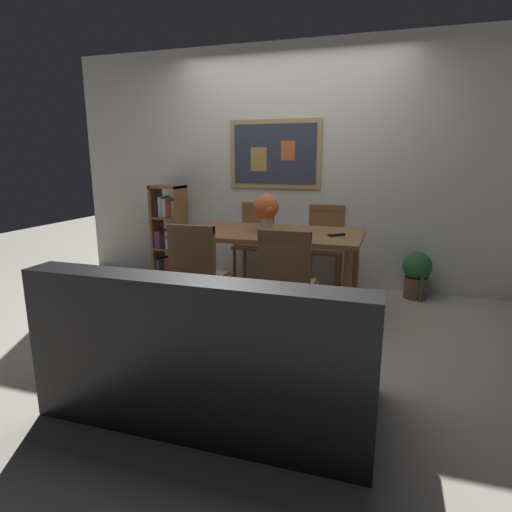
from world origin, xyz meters
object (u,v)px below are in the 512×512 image
at_px(leather_couch, 212,358).
at_px(tv_remote, 336,235).
at_px(dining_table, 270,241).
at_px(dining_chair_near_left, 198,270).
at_px(dining_chair_far_right, 325,240).
at_px(bookshelf, 170,237).
at_px(potted_ivy, 417,273).
at_px(dining_chair_near_right, 287,278).
at_px(dining_chair_far_left, 256,236).
at_px(flower_vase, 266,209).

height_order(leather_couch, tv_remote, leather_couch).
relative_size(dining_table, dining_chair_near_left, 1.83).
xyz_separation_m(dining_table, dining_chair_near_left, (-0.38, -0.77, -0.12)).
xyz_separation_m(dining_table, leather_couch, (0.15, -1.73, -0.34)).
bearing_deg(leather_couch, dining_chair_far_right, 84.55).
xyz_separation_m(dining_chair_far_right, bookshelf, (-1.79, -0.17, -0.03)).
bearing_deg(potted_ivy, dining_chair_far_right, 175.37).
height_order(dining_chair_near_left, dining_chair_far_right, same).
relative_size(dining_chair_near_right, potted_ivy, 1.71).
height_order(dining_chair_near_left, potted_ivy, dining_chair_near_left).
bearing_deg(bookshelf, dining_chair_near_right, -39.24).
bearing_deg(dining_chair_far_left, flower_vase, -65.90).
relative_size(dining_chair_far_right, flower_vase, 2.66).
distance_m(dining_chair_near_left, bookshelf, 1.73).
bearing_deg(leather_couch, dining_chair_far_left, 102.10).
bearing_deg(bookshelf, dining_chair_far_left, 9.95).
height_order(dining_table, dining_chair_far_left, dining_chair_far_left).
xyz_separation_m(dining_table, dining_chair_far_right, (0.39, 0.80, -0.12)).
relative_size(dining_chair_far_right, leather_couch, 0.51).
distance_m(bookshelf, flower_vase, 1.53).
bearing_deg(dining_table, leather_couch, -85.14).
distance_m(dining_chair_near_right, flower_vase, 1.01).
relative_size(dining_chair_near_right, flower_vase, 2.66).
bearing_deg(bookshelf, dining_chair_near_left, -54.09).
distance_m(dining_chair_near_right, bookshelf, 2.26).
bearing_deg(flower_vase, leather_couch, -83.56).
xyz_separation_m(dining_chair_near_right, leather_couch, (-0.20, -0.93, -0.22)).
bearing_deg(dining_chair_far_left, potted_ivy, -2.64).
distance_m(dining_table, dining_chair_far_left, 0.91).
height_order(dining_chair_far_left, leather_couch, dining_chair_far_left).
distance_m(dining_chair_far_left, dining_chair_far_right, 0.79).
distance_m(dining_chair_near_left, dining_chair_near_right, 0.74).
bearing_deg(tv_remote, dining_chair_near_left, -144.16).
relative_size(dining_chair_near_right, bookshelf, 0.83).
xyz_separation_m(dining_table, bookshelf, (-1.40, 0.63, -0.15)).
xyz_separation_m(potted_ivy, tv_remote, (-0.74, -0.77, 0.49)).
bearing_deg(tv_remote, dining_table, 175.42).
height_order(dining_chair_far_right, bookshelf, bookshelf).
distance_m(dining_chair_far_left, dining_chair_near_right, 1.77).
relative_size(dining_table, dining_chair_near_right, 1.83).
bearing_deg(dining_chair_near_left, potted_ivy, 40.78).
xyz_separation_m(dining_chair_far_left, dining_chair_far_right, (0.79, -0.00, 0.00)).
relative_size(potted_ivy, tv_remote, 3.60).
distance_m(dining_chair_far_right, potted_ivy, 1.00).
relative_size(dining_chair_near_right, tv_remote, 6.17).
bearing_deg(flower_vase, bookshelf, 156.16).
bearing_deg(dining_table, dining_chair_far_left, 116.22).
xyz_separation_m(dining_chair_far_left, tv_remote, (1.01, -0.85, 0.21)).
bearing_deg(dining_chair_near_left, dining_chair_far_right, 63.79).
bearing_deg(flower_vase, dining_chair_near_left, -112.46).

